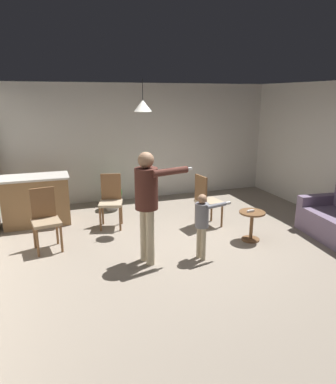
% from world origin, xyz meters
% --- Properties ---
extents(ground, '(7.68, 7.68, 0.00)m').
position_xyz_m(ground, '(0.00, 0.00, 0.00)').
color(ground, gray).
extents(wall_back, '(6.40, 0.10, 2.70)m').
position_xyz_m(wall_back, '(0.00, 3.20, 1.35)').
color(wall_back, beige).
rests_on(wall_back, ground).
extents(kitchen_counter, '(1.26, 0.66, 0.95)m').
position_xyz_m(kitchen_counter, '(-2.45, 2.04, 0.48)').
color(kitchen_counter, olive).
rests_on(kitchen_counter, ground).
extents(side_table_by_couch, '(0.44, 0.44, 0.52)m').
position_xyz_m(side_table_by_couch, '(1.03, -0.03, 0.33)').
color(side_table_by_couch, brown).
rests_on(side_table_by_couch, ground).
extents(person_adult, '(0.86, 0.47, 1.67)m').
position_xyz_m(person_adult, '(-0.87, -0.24, 1.04)').
color(person_adult, tan).
rests_on(person_adult, ground).
extents(person_child, '(0.56, 0.29, 1.03)m').
position_xyz_m(person_child, '(-0.07, -0.40, 0.64)').
color(person_child, tan).
rests_on(person_child, ground).
extents(dining_chair_by_counter, '(0.47, 0.47, 1.00)m').
position_xyz_m(dining_chair_by_counter, '(0.58, 0.86, 0.55)').
color(dining_chair_by_counter, brown).
rests_on(dining_chair_by_counter, ground).
extents(dining_chair_near_wall, '(0.48, 0.48, 1.00)m').
position_xyz_m(dining_chair_near_wall, '(-2.29, 0.77, 0.55)').
color(dining_chair_near_wall, brown).
rests_on(dining_chair_near_wall, ground).
extents(dining_chair_centre_back, '(0.52, 0.52, 1.00)m').
position_xyz_m(dining_chair_centre_back, '(-1.11, 1.45, 0.55)').
color(dining_chair_centre_back, brown).
rests_on(dining_chair_centre_back, ground).
extents(potted_plant_corner, '(0.46, 0.46, 0.71)m').
position_xyz_m(potted_plant_corner, '(-0.92, 2.49, 0.39)').
color(potted_plant_corner, '#B7B2AD').
rests_on(potted_plant_corner, ground).
extents(spare_remote_on_table, '(0.13, 0.04, 0.04)m').
position_xyz_m(spare_remote_on_table, '(0.99, -0.03, 0.54)').
color(spare_remote_on_table, white).
rests_on(spare_remote_on_table, side_table_by_couch).
extents(ceiling_light_pendant, '(0.32, 0.32, 0.55)m').
position_xyz_m(ceiling_light_pendant, '(-0.52, 1.20, 2.25)').
color(ceiling_light_pendant, silver).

